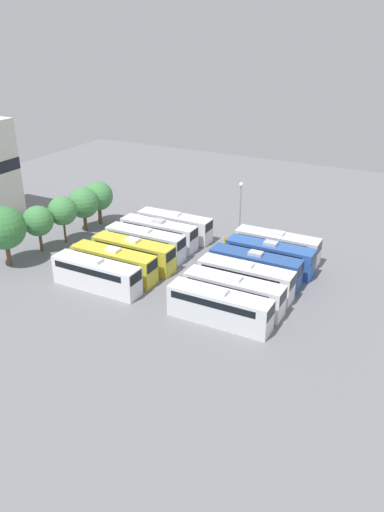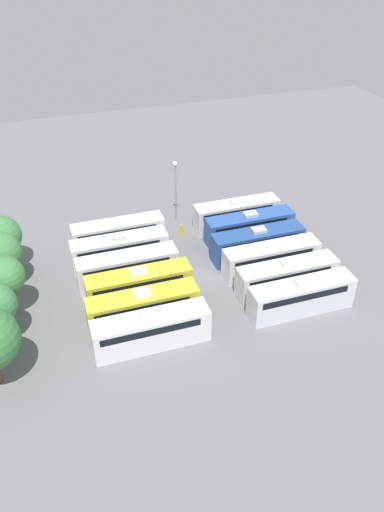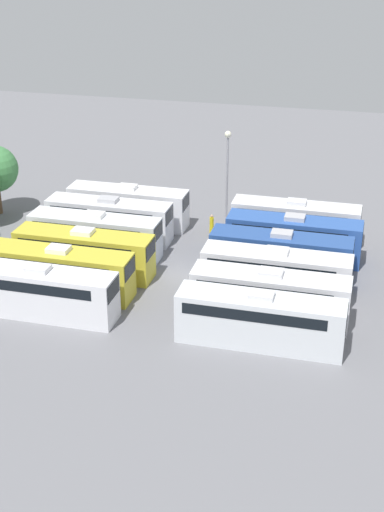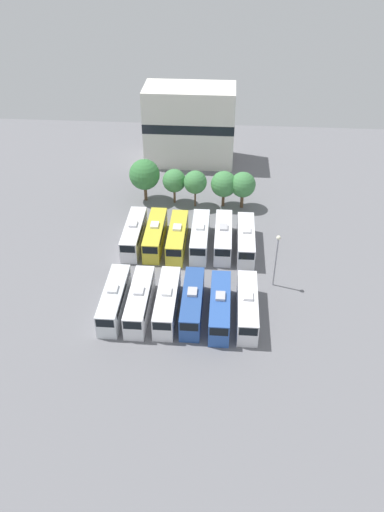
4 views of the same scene
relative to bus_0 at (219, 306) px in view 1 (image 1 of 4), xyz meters
The scene contains 20 objects.
ground_plane 11.43m from the bus_0, 41.34° to the left, with size 115.11×115.11×0.00m, color slate.
bus_0 is the anchor object (origin of this frame).
bus_1 3.33m from the bus_0, ahead, with size 2.56×10.80×3.74m.
bus_2 6.87m from the bus_0, ahead, with size 2.56×10.80×3.74m.
bus_3 10.11m from the bus_0, ahead, with size 2.56×10.80×3.74m.
bus_4 13.68m from the bus_0, ahead, with size 2.56×10.80×3.74m.
bus_5 17.13m from the bus_0, ahead, with size 2.56×10.80×3.74m.
bus_6 15.33m from the bus_0, 90.05° to the left, with size 2.56×10.80×3.74m.
bus_7 15.64m from the bus_0, 77.90° to the left, with size 2.56×10.80×3.74m.
bus_8 16.31m from the bus_0, 65.58° to the left, with size 2.56×10.80×3.74m.
bus_9 18.37m from the bus_0, 56.41° to the left, with size 2.56×10.80×3.74m.
bus_10 20.63m from the bus_0, 48.32° to the left, with size 2.56×10.80×3.74m.
bus_11 22.70m from the bus_0, 40.99° to the left, with size 2.56×10.80×3.74m.
worker_person 18.49m from the bus_0, 22.67° to the left, with size 0.36×0.36×1.74m.
light_pole 22.24m from the bus_0, 17.55° to the left, with size 0.60×0.60×8.24m.
tree_0 28.96m from the bus_0, 90.48° to the left, with size 5.28×5.28×7.64m.
tree_1 28.86m from the bus_0, 80.12° to the left, with size 4.02×4.02×6.26m.
tree_2 28.83m from the bus_0, 72.54° to the left, with size 3.95×3.95×6.59m.
tree_3 30.93m from the bus_0, 64.15° to the left, with size 4.43×4.43×6.46m.
tree_4 32.30m from the bus_0, 58.81° to the left, with size 4.31×4.31×6.52m.
Camera 1 is at (-47.85, -25.12, 27.54)m, focal length 35.00 mm.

